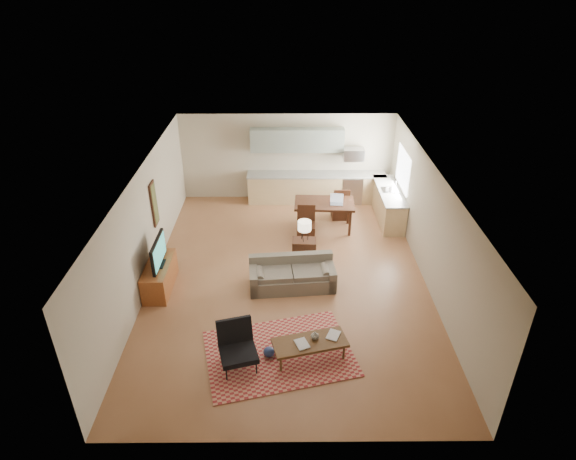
{
  "coord_description": "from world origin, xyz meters",
  "views": [
    {
      "loc": [
        -0.06,
        -9.47,
        6.71
      ],
      "look_at": [
        0.0,
        0.3,
        1.15
      ],
      "focal_mm": 30.0,
      "sensor_mm": 36.0,
      "label": 1
    }
  ],
  "objects_px": {
    "coffee_table": "(310,350)",
    "console_table": "(304,252)",
    "sofa": "(292,274)",
    "armchair": "(238,349)",
    "tv_credenza": "(160,276)",
    "dining_table": "(324,216)"
  },
  "relations": [
    {
      "from": "armchair",
      "to": "dining_table",
      "type": "relative_size",
      "value": 0.54
    },
    {
      "from": "coffee_table",
      "to": "armchair",
      "type": "relative_size",
      "value": 1.59
    },
    {
      "from": "coffee_table",
      "to": "tv_credenza",
      "type": "relative_size",
      "value": 1.0
    },
    {
      "from": "armchair",
      "to": "console_table",
      "type": "bearing_deg",
      "value": 53.57
    },
    {
      "from": "armchair",
      "to": "console_table",
      "type": "distance_m",
      "value": 3.75
    },
    {
      "from": "sofa",
      "to": "tv_credenza",
      "type": "distance_m",
      "value": 3.05
    },
    {
      "from": "sofa",
      "to": "armchair",
      "type": "relative_size",
      "value": 2.31
    },
    {
      "from": "tv_credenza",
      "to": "dining_table",
      "type": "xyz_separation_m",
      "value": [
        3.98,
        2.78,
        0.09
      ]
    },
    {
      "from": "sofa",
      "to": "armchair",
      "type": "bearing_deg",
      "value": -117.35
    },
    {
      "from": "armchair",
      "to": "tv_credenza",
      "type": "distance_m",
      "value": 3.21
    },
    {
      "from": "armchair",
      "to": "tv_credenza",
      "type": "height_order",
      "value": "armchair"
    },
    {
      "from": "armchair",
      "to": "console_table",
      "type": "relative_size",
      "value": 1.3
    },
    {
      "from": "dining_table",
      "to": "armchair",
      "type": "bearing_deg",
      "value": -107.23
    },
    {
      "from": "coffee_table",
      "to": "console_table",
      "type": "bearing_deg",
      "value": 75.87
    },
    {
      "from": "sofa",
      "to": "console_table",
      "type": "xyz_separation_m",
      "value": [
        0.31,
        0.98,
        -0.02
      ]
    },
    {
      "from": "sofa",
      "to": "coffee_table",
      "type": "bearing_deg",
      "value": -87.6
    },
    {
      "from": "coffee_table",
      "to": "console_table",
      "type": "relative_size",
      "value": 2.08
    },
    {
      "from": "coffee_table",
      "to": "tv_credenza",
      "type": "height_order",
      "value": "tv_credenza"
    },
    {
      "from": "coffee_table",
      "to": "console_table",
      "type": "distance_m",
      "value": 3.29
    },
    {
      "from": "coffee_table",
      "to": "tv_credenza",
      "type": "distance_m",
      "value": 4.06
    },
    {
      "from": "sofa",
      "to": "coffee_table",
      "type": "xyz_separation_m",
      "value": [
        0.3,
        -2.31,
        -0.14
      ]
    },
    {
      "from": "sofa",
      "to": "dining_table",
      "type": "bearing_deg",
      "value": 66.31
    }
  ]
}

